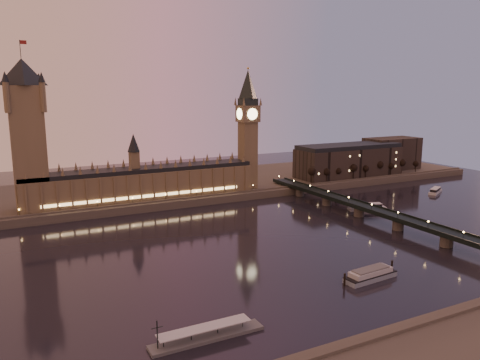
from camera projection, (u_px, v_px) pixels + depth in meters
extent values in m
plane|color=black|center=(263.00, 242.00, 284.63)|extent=(700.00, 700.00, 0.00)
cube|color=#423D35|center=(203.00, 185.00, 441.64)|extent=(560.00, 130.00, 6.00)
cube|color=brown|center=(143.00, 185.00, 369.14)|extent=(180.00, 26.00, 22.00)
cube|color=black|center=(142.00, 169.00, 366.77)|extent=(180.00, 22.00, 3.20)
cube|color=#FFCC7F|center=(148.00, 196.00, 358.48)|extent=(153.00, 0.25, 2.20)
cube|color=brown|center=(29.00, 149.00, 326.99)|extent=(22.00, 22.00, 88.00)
cone|color=black|center=(22.00, 72.00, 317.01)|extent=(31.68, 31.68, 18.00)
cylinder|color=black|center=(20.00, 49.00, 314.18)|extent=(0.44, 0.44, 12.00)
cube|color=maroon|center=(23.00, 42.00, 314.32)|extent=(4.00, 0.15, 2.50)
cube|color=brown|center=(248.00, 155.00, 407.96)|extent=(13.00, 13.00, 58.00)
cube|color=brown|center=(248.00, 114.00, 401.18)|extent=(16.00, 16.00, 14.00)
cylinder|color=#FFEAA5|center=(252.00, 114.00, 394.03)|extent=(9.60, 0.35, 9.60)
cylinder|color=#FFEAA5|center=(239.00, 114.00, 397.50)|extent=(0.35, 9.60, 9.60)
cube|color=black|center=(248.00, 102.00, 399.29)|extent=(13.00, 13.00, 6.00)
cone|color=black|center=(248.00, 84.00, 396.47)|extent=(17.68, 17.68, 24.00)
sphere|color=gold|center=(248.00, 68.00, 394.02)|extent=(2.00, 2.00, 2.00)
cube|color=black|center=(378.00, 211.00, 324.44)|extent=(13.00, 260.00, 2.00)
cube|color=black|center=(371.00, 210.00, 321.32)|extent=(0.60, 260.00, 1.00)
cube|color=black|center=(385.00, 208.00, 326.98)|extent=(0.60, 260.00, 1.00)
cube|color=black|center=(348.00, 162.00, 469.02)|extent=(110.00, 36.00, 28.00)
cube|color=black|center=(349.00, 146.00, 466.01)|extent=(108.00, 34.00, 4.00)
cube|color=black|center=(392.00, 153.00, 510.37)|extent=(60.00, 30.00, 34.00)
cylinder|color=black|center=(310.00, 179.00, 428.47)|extent=(0.70, 0.70, 10.03)
sphere|color=black|center=(311.00, 173.00, 427.48)|extent=(6.68, 6.68, 6.68)
cylinder|color=black|center=(325.00, 177.00, 435.92)|extent=(0.70, 0.70, 10.03)
sphere|color=black|center=(325.00, 172.00, 434.93)|extent=(6.68, 6.68, 6.68)
cylinder|color=black|center=(339.00, 176.00, 443.37)|extent=(0.70, 0.70, 10.03)
sphere|color=black|center=(339.00, 170.00, 442.38)|extent=(6.68, 6.68, 6.68)
cylinder|color=black|center=(353.00, 174.00, 450.82)|extent=(0.70, 0.70, 10.03)
sphere|color=black|center=(353.00, 169.00, 449.84)|extent=(6.68, 6.68, 6.68)
cylinder|color=black|center=(366.00, 173.00, 458.27)|extent=(0.70, 0.70, 10.03)
sphere|color=black|center=(366.00, 168.00, 457.29)|extent=(6.68, 6.68, 6.68)
cylinder|color=black|center=(379.00, 172.00, 465.73)|extent=(0.70, 0.70, 10.03)
sphere|color=black|center=(379.00, 166.00, 464.74)|extent=(6.68, 6.68, 6.68)
cylinder|color=black|center=(391.00, 170.00, 473.18)|extent=(0.70, 0.70, 10.03)
sphere|color=black|center=(391.00, 165.00, 472.19)|extent=(6.68, 6.68, 6.68)
cylinder|color=black|center=(403.00, 169.00, 480.63)|extent=(0.70, 0.70, 10.03)
sphere|color=black|center=(403.00, 164.00, 479.64)|extent=(6.68, 6.68, 6.68)
cylinder|color=black|center=(415.00, 168.00, 488.08)|extent=(0.70, 0.70, 10.03)
sphere|color=black|center=(415.00, 163.00, 487.09)|extent=(6.68, 6.68, 6.68)
cube|color=silver|center=(367.00, 209.00, 359.55)|extent=(29.68, 16.39, 2.45)
cube|color=black|center=(367.00, 205.00, 359.09)|extent=(22.16, 12.68, 2.45)
cube|color=silver|center=(367.00, 204.00, 358.82)|extent=(22.80, 13.14, 0.44)
cube|color=silver|center=(435.00, 192.00, 419.56)|extent=(23.65, 16.44, 2.14)
cube|color=black|center=(435.00, 190.00, 419.16)|extent=(17.74, 12.61, 2.14)
cube|color=silver|center=(436.00, 188.00, 418.92)|extent=(18.27, 13.05, 0.39)
cube|color=#8091A3|center=(370.00, 277.00, 227.57)|extent=(29.48, 10.37, 2.35)
cube|color=black|center=(370.00, 274.00, 227.31)|extent=(29.48, 10.37, 0.45)
cube|color=silver|center=(371.00, 272.00, 227.05)|extent=(24.00, 9.05, 2.35)
cube|color=#595B5E|center=(371.00, 269.00, 226.76)|extent=(20.33, 7.86, 0.63)
cylinder|color=black|center=(345.00, 280.00, 219.69)|extent=(0.99, 0.99, 6.15)
cylinder|color=black|center=(392.00, 266.00, 236.48)|extent=(0.99, 0.99, 6.15)
cube|color=#595B5E|center=(207.00, 337.00, 173.26)|extent=(44.25, 7.38, 1.26)
cube|color=silver|center=(205.00, 327.00, 172.00)|extent=(35.82, 6.32, 0.32)
cylinder|color=black|center=(157.00, 335.00, 163.63)|extent=(0.42, 0.42, 10.54)
cylinder|color=black|center=(157.00, 328.00, 163.13)|extent=(4.21, 0.25, 0.25)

